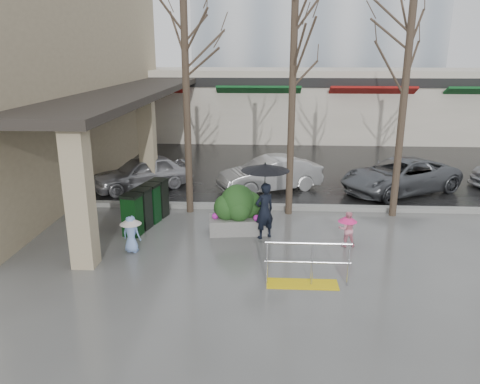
# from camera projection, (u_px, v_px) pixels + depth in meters

# --- Properties ---
(ground) EXTENTS (120.00, 120.00, 0.00)m
(ground) POSITION_uv_depth(u_px,v_px,m) (247.00, 260.00, 11.71)
(ground) COLOR #51514F
(ground) RESTS_ON ground
(street_asphalt) EXTENTS (120.00, 36.00, 0.01)m
(street_asphalt) POSITION_uv_depth(u_px,v_px,m) (260.00, 126.00, 32.73)
(street_asphalt) COLOR black
(street_asphalt) RESTS_ON ground
(curb) EXTENTS (120.00, 0.30, 0.15)m
(curb) POSITION_uv_depth(u_px,v_px,m) (252.00, 206.00, 15.51)
(curb) COLOR gray
(curb) RESTS_ON ground
(near_building) EXTENTS (6.00, 18.00, 8.00)m
(near_building) POSITION_uv_depth(u_px,v_px,m) (31.00, 78.00, 18.68)
(near_building) COLOR tan
(near_building) RESTS_ON ground
(canopy_slab) EXTENTS (2.80, 18.00, 0.25)m
(canopy_slab) POSITION_uv_depth(u_px,v_px,m) (135.00, 88.00, 18.56)
(canopy_slab) COLOR #2D2823
(canopy_slab) RESTS_ON pillar_front
(pillar_front) EXTENTS (0.55, 0.55, 3.50)m
(pillar_front) POSITION_uv_depth(u_px,v_px,m) (80.00, 197.00, 10.93)
(pillar_front) COLOR tan
(pillar_front) RESTS_ON ground
(pillar_back) EXTENTS (0.55, 0.55, 3.50)m
(pillar_back) POSITION_uv_depth(u_px,v_px,m) (148.00, 144.00, 17.15)
(pillar_back) COLOR tan
(pillar_back) RESTS_ON ground
(storefront_row) EXTENTS (34.00, 6.74, 4.00)m
(storefront_row) POSITION_uv_depth(u_px,v_px,m) (293.00, 103.00, 28.19)
(storefront_row) COLOR beige
(storefront_row) RESTS_ON ground
(handrail) EXTENTS (1.90, 0.50, 1.03)m
(handrail) POSITION_uv_depth(u_px,v_px,m) (306.00, 269.00, 10.38)
(handrail) COLOR yellow
(handrail) RESTS_ON ground
(tree_west) EXTENTS (3.20, 3.20, 6.80)m
(tree_west) POSITION_uv_depth(u_px,v_px,m) (185.00, 49.00, 13.79)
(tree_west) COLOR #382B21
(tree_west) RESTS_ON ground
(tree_midwest) EXTENTS (3.20, 3.20, 7.00)m
(tree_midwest) POSITION_uv_depth(u_px,v_px,m) (294.00, 43.00, 13.57)
(tree_midwest) COLOR #382B21
(tree_midwest) RESTS_ON ground
(tree_mideast) EXTENTS (3.20, 3.20, 6.50)m
(tree_mideast) POSITION_uv_depth(u_px,v_px,m) (408.00, 57.00, 13.50)
(tree_mideast) COLOR #382B21
(tree_mideast) RESTS_ON ground
(woman) EXTENTS (1.33, 1.33, 2.17)m
(woman) POSITION_uv_depth(u_px,v_px,m) (265.00, 190.00, 12.72)
(woman) COLOR black
(woman) RESTS_ON ground
(child_pink) EXTENTS (0.51, 0.51, 0.97)m
(child_pink) POSITION_uv_depth(u_px,v_px,m) (347.00, 227.00, 12.41)
(child_pink) COLOR pink
(child_pink) RESTS_ON ground
(child_blue) EXTENTS (0.56, 0.56, 0.99)m
(child_blue) POSITION_uv_depth(u_px,v_px,m) (131.00, 230.00, 12.04)
(child_blue) COLOR #7A9BD8
(child_blue) RESTS_ON ground
(planter) EXTENTS (1.72, 1.02, 1.42)m
(planter) POSITION_uv_depth(u_px,v_px,m) (238.00, 210.00, 13.34)
(planter) COLOR slate
(planter) RESTS_ON ground
(news_boxes) EXTENTS (0.99, 2.21, 1.20)m
(news_boxes) POSITION_uv_depth(u_px,v_px,m) (146.00, 206.00, 13.92)
(news_boxes) COLOR black
(news_boxes) RESTS_ON ground
(car_a) EXTENTS (3.92, 3.23, 1.26)m
(car_a) POSITION_uv_depth(u_px,v_px,m) (142.00, 173.00, 17.60)
(car_a) COLOR #A7A7AB
(car_a) RESTS_ON ground
(car_b) EXTENTS (4.02, 2.86, 1.26)m
(car_b) POSITION_uv_depth(u_px,v_px,m) (270.00, 174.00, 17.40)
(car_b) COLOR beige
(car_b) RESTS_ON ground
(car_c) EXTENTS (4.98, 3.99, 1.26)m
(car_c) POSITION_uv_depth(u_px,v_px,m) (400.00, 176.00, 17.17)
(car_c) COLOR #575A5F
(car_c) RESTS_ON ground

